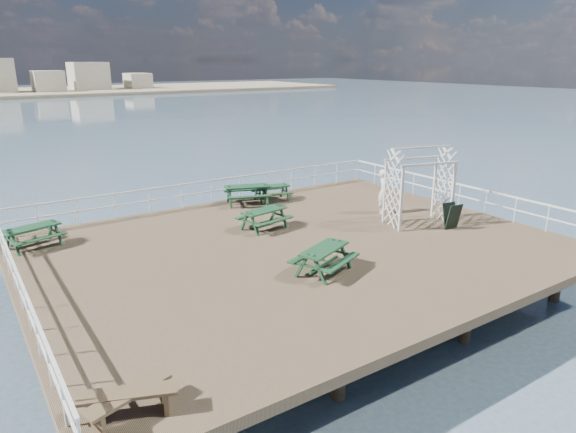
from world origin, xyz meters
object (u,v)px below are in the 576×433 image
(picnic_table_e, at_px, (324,255))
(picnic_table_b, at_px, (247,191))
(flat_bench_near, at_px, (129,397))
(picnic_table_d, at_px, (264,215))
(picnic_table_a, at_px, (33,232))
(trellis_arbor, at_px, (419,190))
(flat_bench_far, at_px, (129,398))
(picnic_table_c, at_px, (272,190))
(person, at_px, (384,191))

(picnic_table_e, bearing_deg, picnic_table_b, 54.27)
(flat_bench_near, bearing_deg, picnic_table_b, 73.88)
(picnic_table_b, bearing_deg, picnic_table_d, -89.97)
(picnic_table_a, xyz_separation_m, trellis_arbor, (13.27, -5.64, 0.84))
(picnic_table_d, distance_m, flat_bench_near, 11.25)
(picnic_table_a, bearing_deg, picnic_table_d, -34.56)
(picnic_table_a, relative_size, picnic_table_e, 0.90)
(picnic_table_a, height_order, picnic_table_d, picnic_table_d)
(picnic_table_b, distance_m, flat_bench_far, 14.72)
(picnic_table_e, xyz_separation_m, trellis_arbor, (6.15, 1.86, 0.80))
(picnic_table_e, bearing_deg, flat_bench_far, -177.35)
(picnic_table_a, bearing_deg, trellis_arbor, -38.19)
(flat_bench_near, bearing_deg, picnic_table_a, 111.90)
(picnic_table_a, distance_m, flat_bench_far, 10.82)
(picnic_table_e, distance_m, flat_bench_near, 7.86)
(picnic_table_c, bearing_deg, picnic_table_e, -102.60)
(trellis_arbor, distance_m, person, 1.95)
(picnic_table_a, xyz_separation_m, picnic_table_b, (9.07, 0.77, 0.07))
(picnic_table_a, height_order, flat_bench_far, picnic_table_a)
(flat_bench_near, xyz_separation_m, person, (13.23, 7.09, 0.57))
(picnic_table_a, relative_size, picnic_table_d, 1.03)
(picnic_table_b, xyz_separation_m, picnic_table_c, (1.26, -0.09, -0.11))
(flat_bench_near, relative_size, person, 0.96)
(picnic_table_b, relative_size, picnic_table_e, 1.04)
(picnic_table_a, bearing_deg, person, -30.95)
(picnic_table_e, relative_size, flat_bench_near, 1.28)
(picnic_table_d, height_order, person, person)
(picnic_table_c, bearing_deg, picnic_table_b, -175.19)
(picnic_table_c, bearing_deg, trellis_arbor, -56.22)
(picnic_table_b, height_order, picnic_table_c, picnic_table_b)
(flat_bench_near, distance_m, person, 15.02)
(picnic_table_e, xyz_separation_m, person, (6.11, 3.76, 0.36))
(picnic_table_b, distance_m, trellis_arbor, 7.70)
(picnic_table_e, height_order, flat_bench_far, picnic_table_e)
(trellis_arbor, bearing_deg, picnic_table_a, 172.08)
(picnic_table_a, distance_m, person, 13.75)
(flat_bench_near, bearing_deg, flat_bench_far, 111.90)
(flat_bench_far, bearing_deg, trellis_arbor, 2.96)
(picnic_table_e, xyz_separation_m, flat_bench_near, (-7.12, -3.33, -0.20))
(picnic_table_b, relative_size, picnic_table_d, 1.19)
(picnic_table_c, height_order, flat_bench_near, picnic_table_c)
(picnic_table_a, bearing_deg, flat_bench_near, -105.17)
(picnic_table_b, bearing_deg, flat_bench_near, -108.66)
(trellis_arbor, bearing_deg, flat_bench_far, -143.56)
(trellis_arbor, relative_size, person, 1.64)
(picnic_table_a, xyz_separation_m, picnic_table_e, (7.12, -7.49, 0.03))
(flat_bench_near, height_order, trellis_arbor, trellis_arbor)
(flat_bench_near, distance_m, trellis_arbor, 14.28)
(picnic_table_d, xyz_separation_m, person, (5.40, -0.98, 0.39))
(picnic_table_d, bearing_deg, flat_bench_far, -144.08)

